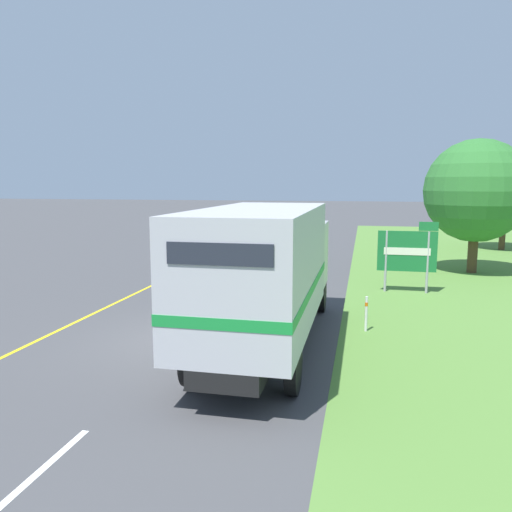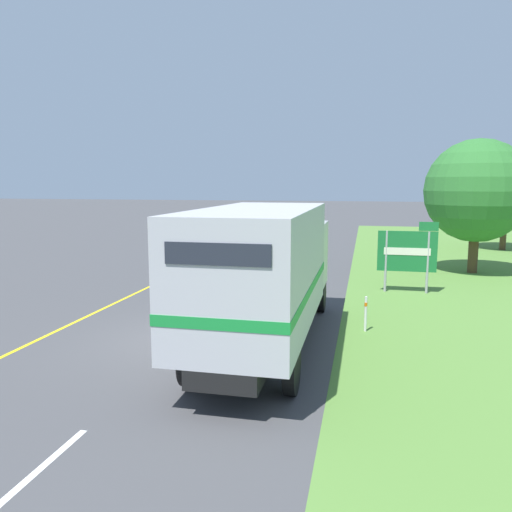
% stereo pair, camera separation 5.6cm
% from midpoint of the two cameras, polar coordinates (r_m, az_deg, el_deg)
% --- Properties ---
extents(ground_plane, '(200.00, 200.00, 0.00)m').
position_cam_midpoint_polar(ground_plane, '(12.96, -7.72, -9.37)').
color(ground_plane, '#444447').
extents(edge_line_yellow, '(0.12, 52.24, 0.01)m').
position_cam_midpoint_polar(edge_line_yellow, '(22.92, -8.31, -1.61)').
color(edge_line_yellow, yellow).
rests_on(edge_line_yellow, ground).
extents(centre_dash_nearest, '(0.12, 2.60, 0.01)m').
position_cam_midpoint_polar(centre_dash_nearest, '(7.94, -24.28, -22.03)').
color(centre_dash_nearest, white).
rests_on(centre_dash_nearest, ground).
extents(centre_dash_near, '(0.12, 2.60, 0.01)m').
position_cam_midpoint_polar(centre_dash_near, '(13.35, -7.08, -8.81)').
color(centre_dash_near, white).
rests_on(centre_dash_near, ground).
extents(centre_dash_mid_a, '(0.12, 2.60, 0.01)m').
position_cam_midpoint_polar(centre_dash_mid_a, '(19.51, -0.66, -3.27)').
color(centre_dash_mid_a, white).
rests_on(centre_dash_mid_a, ground).
extents(centre_dash_mid_b, '(0.12, 2.60, 0.01)m').
position_cam_midpoint_polar(centre_dash_mid_b, '(25.88, 2.60, -0.39)').
color(centre_dash_mid_b, white).
rests_on(centre_dash_mid_b, ground).
extents(centre_dash_far, '(0.12, 2.60, 0.01)m').
position_cam_midpoint_polar(centre_dash_far, '(32.35, 4.57, 1.34)').
color(centre_dash_far, white).
rests_on(centre_dash_far, ground).
extents(centre_dash_farthest, '(0.12, 2.60, 0.01)m').
position_cam_midpoint_polar(centre_dash_farthest, '(38.86, 5.88, 2.49)').
color(centre_dash_farthest, white).
rests_on(centre_dash_farthest, ground).
extents(horse_trailer_truck, '(2.34, 8.38, 3.39)m').
position_cam_midpoint_polar(horse_trailer_truck, '(11.73, 1.11, -1.52)').
color(horse_trailer_truck, black).
rests_on(horse_trailer_truck, ground).
extents(lead_car_white, '(1.80, 3.95, 1.79)m').
position_cam_midpoint_polar(lead_car_white, '(25.64, -1.60, 1.58)').
color(lead_car_white, black).
rests_on(lead_car_white, ground).
extents(highway_sign, '(2.06, 0.09, 2.57)m').
position_cam_midpoint_polar(highway_sign, '(18.67, 16.91, 0.48)').
color(highway_sign, '#9E9EA3').
rests_on(highway_sign, ground).
extents(roadside_tree_near, '(4.45, 4.45, 5.83)m').
position_cam_midpoint_polar(roadside_tree_near, '(23.73, 23.83, 6.82)').
color(roadside_tree_near, '#4C3823').
rests_on(roadside_tree_near, ground).
extents(roadside_tree_mid, '(4.35, 4.35, 5.92)m').
position_cam_midpoint_polar(roadside_tree_mid, '(32.79, 26.61, 7.13)').
color(roadside_tree_mid, '#4C3823').
rests_on(roadside_tree_mid, ground).
extents(delineator_post, '(0.08, 0.08, 0.95)m').
position_cam_midpoint_polar(delineator_post, '(13.66, 12.37, -6.36)').
color(delineator_post, white).
rests_on(delineator_post, ground).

